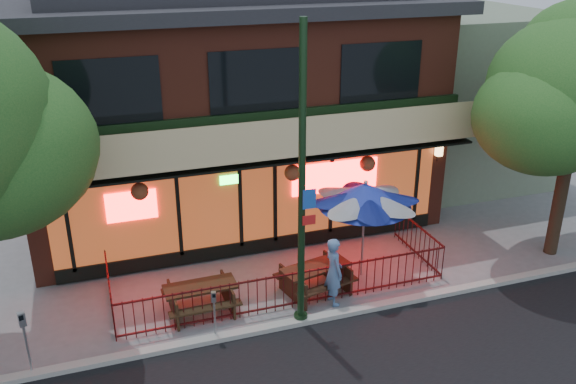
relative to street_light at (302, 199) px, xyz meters
name	(u,v)px	position (x,y,z in m)	size (l,w,h in m)	color
ground	(295,312)	(0.00, 0.40, -3.15)	(80.00, 80.00, 0.00)	gray
curb	(302,321)	(0.00, -0.10, -3.09)	(80.00, 0.25, 0.12)	#999993
restaurant_building	(222,83)	(0.00, 7.51, 0.98)	(12.96, 9.49, 8.05)	maroon
neighbor_building	(452,92)	(9.00, 8.10, -0.15)	(6.00, 7.00, 6.00)	slate
patio_fence	(288,279)	(0.00, 0.91, -2.52)	(8.44, 2.62, 1.00)	#400D0F
street_light	(302,199)	(0.00, 0.00, 0.00)	(0.43, 0.32, 7.00)	black
picnic_table_left	(201,295)	(-2.15, 1.14, -2.66)	(1.75, 1.35, 0.74)	#302011
picnic_table_right	(316,275)	(0.80, 1.10, -2.66)	(2.00, 1.69, 0.75)	#341E12
patio_umbrella	(365,195)	(2.28, 1.51, -0.82)	(2.39, 2.39, 2.73)	gray
pedestrian	(334,271)	(1.03, 0.50, -2.26)	(0.65, 0.43, 1.77)	#5274A5
parking_meter_near	(214,307)	(-2.05, 0.00, -2.33)	(0.13, 0.11, 1.22)	gray
parking_meter_far	(25,333)	(-5.94, 0.00, -2.12)	(0.16, 0.15, 1.52)	#A1A3A9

